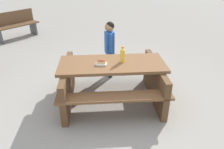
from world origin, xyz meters
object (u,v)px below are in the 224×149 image
picnic_table (112,79)px  soda_bottle (122,55)px  hotdog_tray (101,63)px  park_bench_mid (15,25)px  child_in_coat (110,43)px

picnic_table → soda_bottle: bearing=175.8°
picnic_table → hotdog_tray: size_ratio=9.90×
picnic_table → soda_bottle: (-0.18, 0.01, 0.43)m
hotdog_tray → park_bench_mid: bearing=-67.3°
picnic_table → park_bench_mid: size_ratio=1.39×
child_in_coat → picnic_table: bearing=76.9°
soda_bottle → park_bench_mid: size_ratio=0.19×
picnic_table → soda_bottle: 0.47m
soda_bottle → park_bench_mid: 4.93m
soda_bottle → hotdog_tray: 0.39m
picnic_table → park_bench_mid: bearing=-65.1°
child_in_coat → park_bench_mid: size_ratio=0.83×
picnic_table → hotdog_tray: (0.20, 0.03, 0.34)m
child_in_coat → hotdog_tray: bearing=66.5°
picnic_table → child_in_coat: 0.99m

